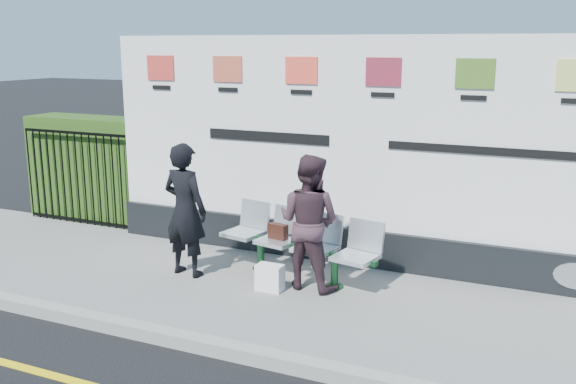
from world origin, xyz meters
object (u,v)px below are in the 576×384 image
(billboard, at_px, (382,170))
(woman_left, at_px, (185,210))
(bench, at_px, (296,260))
(woman_right, at_px, (309,222))

(billboard, distance_m, woman_left, 2.56)
(billboard, relative_size, bench, 3.71)
(woman_right, bearing_deg, woman_left, 15.04)
(woman_left, bearing_deg, bench, -154.73)
(billboard, xyz_separation_m, woman_left, (-2.16, -1.31, -0.45))
(bench, xyz_separation_m, woman_left, (-1.33, -0.45, 0.62))
(woman_left, height_order, woman_right, woman_left)
(billboard, distance_m, bench, 1.60)
(woman_left, relative_size, woman_right, 1.04)
(billboard, height_order, woman_right, billboard)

